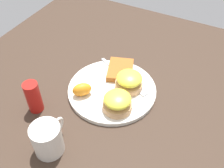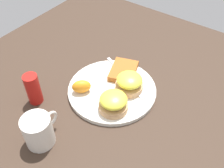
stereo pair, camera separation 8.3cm
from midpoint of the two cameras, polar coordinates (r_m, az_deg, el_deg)
ground_plane at (r=0.86m, az=-2.78°, el=-1.76°), size 1.10×1.10×0.00m
plate at (r=0.85m, az=-2.80°, el=-1.43°), size 0.29×0.29×0.01m
sandwich_benedict_left at (r=0.77m, az=-1.92°, el=-4.08°), size 0.09×0.09×0.06m
sandwich_benedict_right at (r=0.83m, az=0.90°, el=0.51°), size 0.09×0.09×0.06m
hashbrown_patty at (r=0.90m, az=-0.84°, el=2.95°), size 0.13×0.11×0.02m
orange_wedge at (r=0.82m, az=-9.43°, el=-1.35°), size 0.07×0.07×0.04m
fork at (r=0.88m, az=0.30°, el=1.17°), size 0.11×0.22×0.00m
cup at (r=0.72m, az=-17.17°, el=-11.56°), size 0.11×0.08×0.09m
condiment_bottle at (r=0.81m, az=-19.57°, el=-2.83°), size 0.04×0.04×0.10m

